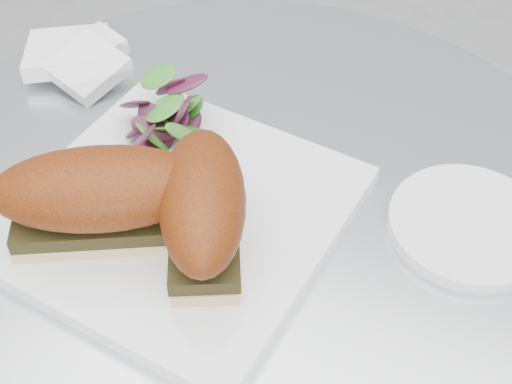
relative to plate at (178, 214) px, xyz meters
The scene contains 7 objects.
table 0.26m from the plate, 35.98° to the left, with size 0.70×0.70×0.73m.
plate is the anchor object (origin of this frame).
sandwich_left 0.08m from the plate, 131.34° to the right, with size 0.19×0.15×0.08m.
sandwich_right 0.07m from the plate, 30.76° to the right, with size 0.13×0.17×0.08m.
salad 0.10m from the plate, 123.57° to the left, with size 0.09×0.09×0.05m, color green, non-canonical shape.
napkin 0.25m from the plate, 143.62° to the left, with size 0.12×0.12×0.02m, color white, non-canonical shape.
saucer 0.25m from the plate, 21.08° to the left, with size 0.14×0.14×0.01m, color white.
Camera 1 is at (0.18, -0.39, 1.20)m, focal length 50.00 mm.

